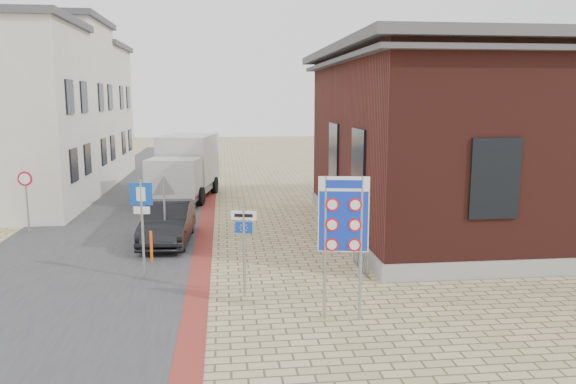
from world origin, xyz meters
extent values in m
plane|color=tan|center=(0.00, 0.00, 0.00)|extent=(120.00, 120.00, 0.00)
cube|color=#38383A|center=(-5.50, 15.00, 0.01)|extent=(7.00, 60.00, 0.02)
cube|color=maroon|center=(-2.00, 10.00, 0.01)|extent=(0.60, 40.00, 0.02)
cube|color=gray|center=(9.00, 7.00, 0.25)|extent=(12.15, 12.15, 0.50)
cube|color=#471C17|center=(9.00, 7.00, 3.50)|extent=(12.00, 12.00, 6.00)
cube|color=#49494E|center=(9.00, 7.00, 6.65)|extent=(13.00, 13.00, 0.30)
cube|color=#49494E|center=(9.00, 7.00, 6.25)|extent=(12.70, 12.70, 0.15)
cube|color=black|center=(2.98, 4.00, 2.80)|extent=(0.12, 1.60, 2.40)
cube|color=black|center=(2.98, 8.00, 2.80)|extent=(0.12, 1.60, 2.40)
cube|color=black|center=(6.00, 0.98, 2.80)|extent=(1.40, 0.12, 2.20)
cube|color=black|center=(-7.48, 10.80, 2.20)|extent=(0.10, 1.10, 1.40)
cube|color=black|center=(-7.48, 13.20, 2.20)|extent=(0.10, 1.10, 1.40)
cube|color=black|center=(-7.48, 10.80, 5.00)|extent=(0.10, 1.10, 1.40)
cube|color=black|center=(-7.48, 13.20, 5.00)|extent=(0.10, 1.10, 1.40)
cube|color=beige|center=(-11.00, 18.00, 4.40)|extent=(7.00, 6.00, 8.80)
cube|color=#49494E|center=(-11.00, 18.00, 8.95)|extent=(7.40, 6.40, 0.30)
cube|color=black|center=(-7.48, 16.80, 2.20)|extent=(0.10, 1.10, 1.40)
cube|color=black|center=(-7.48, 19.20, 2.20)|extent=(0.10, 1.10, 1.40)
cube|color=black|center=(-7.48, 16.80, 5.00)|extent=(0.10, 1.10, 1.40)
cube|color=black|center=(-7.48, 19.20, 5.00)|extent=(0.10, 1.10, 1.40)
cube|color=beige|center=(-11.00, 24.00, 4.00)|extent=(7.00, 6.00, 8.00)
cube|color=#49494E|center=(-11.00, 24.00, 8.15)|extent=(7.40, 6.40, 0.30)
cube|color=black|center=(-7.48, 22.80, 2.20)|extent=(0.10, 1.10, 1.40)
cube|color=black|center=(-7.48, 25.20, 2.20)|extent=(0.10, 1.10, 1.40)
cube|color=black|center=(-7.48, 22.80, 5.00)|extent=(0.10, 1.10, 1.40)
cube|color=black|center=(-7.48, 25.20, 5.00)|extent=(0.10, 1.10, 1.40)
torus|color=slate|center=(2.65, 1.60, 0.28)|extent=(0.04, 0.60, 0.60)
torus|color=slate|center=(2.65, 1.90, 0.28)|extent=(0.04, 0.60, 0.60)
torus|color=slate|center=(2.65, 2.20, 0.28)|extent=(0.04, 0.60, 0.60)
torus|color=slate|center=(2.65, 2.50, 0.28)|extent=(0.04, 0.60, 0.60)
torus|color=slate|center=(2.65, 2.80, 0.28)|extent=(0.04, 0.60, 0.60)
cube|color=slate|center=(2.65, 2.20, 0.02)|extent=(0.08, 1.60, 0.04)
imported|color=black|center=(-3.22, 6.04, 0.70)|extent=(1.70, 4.32, 1.40)
cube|color=slate|center=(-3.20, 14.61, 0.49)|extent=(3.25, 6.18, 0.27)
cube|color=silver|center=(-3.55, 12.57, 1.36)|extent=(2.57, 2.21, 1.74)
cube|color=black|center=(-3.69, 11.77, 1.69)|extent=(2.05, 0.43, 0.87)
cube|color=silver|center=(-3.03, 15.58, 1.90)|extent=(3.02, 4.27, 2.39)
cylinder|color=black|center=(-4.62, 13.09, 0.44)|extent=(0.42, 0.90, 0.87)
cylinder|color=black|center=(-2.37, 12.70, 0.44)|extent=(0.42, 0.90, 0.87)
cylinder|color=black|center=(-4.03, 16.52, 0.44)|extent=(0.42, 0.90, 0.87)
cylinder|color=black|center=(-1.78, 16.13, 0.44)|extent=(0.42, 0.90, 0.87)
cylinder|color=gray|center=(0.94, -1.37, 1.64)|extent=(0.07, 0.07, 3.28)
cylinder|color=gray|center=(1.72, -1.50, 1.64)|extent=(0.07, 0.07, 3.28)
cube|color=white|center=(1.33, -1.43, 2.43)|extent=(1.11, 0.24, 1.68)
cube|color=#102FC2|center=(1.33, -1.43, 2.43)|extent=(1.07, 0.23, 1.64)
cube|color=white|center=(1.33, -1.43, 3.11)|extent=(1.07, 0.24, 0.32)
cylinder|color=gray|center=(-0.80, 0.30, 1.18)|extent=(0.07, 0.07, 2.35)
cube|color=white|center=(-0.80, 0.30, 2.10)|extent=(0.62, 0.19, 0.22)
cube|color=#0F38B7|center=(-0.80, 0.30, 1.79)|extent=(0.43, 0.14, 0.29)
cylinder|color=gray|center=(-3.50, 2.00, 1.39)|extent=(0.07, 0.07, 2.78)
cube|color=#0E45AB|center=(-3.50, 2.00, 2.39)|extent=(0.61, 0.14, 0.61)
cube|color=white|center=(-3.50, 2.00, 1.95)|extent=(0.45, 0.11, 0.20)
cylinder|color=gray|center=(-3.22, 5.12, 1.18)|extent=(0.07, 0.07, 2.35)
cylinder|color=gray|center=(-8.50, 8.00, 1.15)|extent=(0.07, 0.07, 2.30)
cylinder|color=red|center=(-8.50, 8.00, 2.04)|extent=(0.54, 0.09, 0.54)
cylinder|color=#EC550C|center=(-3.50, 3.60, 0.49)|extent=(0.11, 0.11, 0.98)
camera|label=1|loc=(-1.26, -13.26, 4.95)|focal=35.00mm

